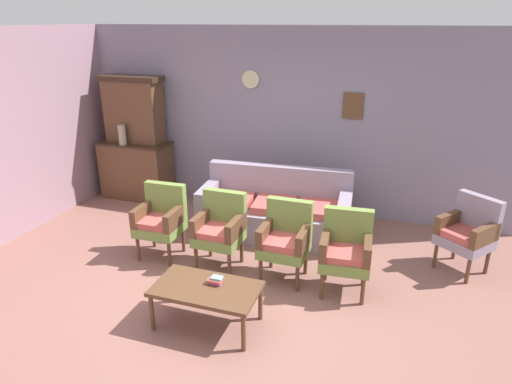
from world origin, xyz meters
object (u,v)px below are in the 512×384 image
object	(u,v)px
armchair_by_doorway	(285,238)
side_cabinet	(137,170)
floral_couch	(275,212)
book_stack_on_table	(215,281)
armchair_near_cabinet	(161,218)
vase_on_cabinet	(122,135)
armchair_row_middle	(346,249)
armchair_near_couch_end	(220,227)
wingback_chair_by_fireplace	(468,231)
coffee_table	(206,291)

from	to	relation	value
armchair_by_doorway	side_cabinet	bearing A→B (deg)	151.02
side_cabinet	floral_couch	size ratio (longest dim) A/B	0.56
armchair_by_doorway	book_stack_on_table	bearing A→B (deg)	-112.55
armchair_near_cabinet	book_stack_on_table	xyz separation A→B (m)	(1.17, -1.02, -0.04)
vase_on_cabinet	armchair_row_middle	world-z (taller)	vase_on_cabinet
armchair_near_couch_end	book_stack_on_table	xyz separation A→B (m)	(0.38, -1.02, -0.04)
floral_couch	armchair_near_cabinet	bearing A→B (deg)	-139.67
armchair_near_couch_end	wingback_chair_by_fireplace	xyz separation A→B (m)	(2.74, 0.81, 0.00)
vase_on_cabinet	floral_couch	size ratio (longest dim) A/B	0.15
armchair_row_middle	coffee_table	world-z (taller)	armchair_row_middle
floral_couch	book_stack_on_table	size ratio (longest dim) A/B	14.84
armchair_near_cabinet	armchair_near_couch_end	size ratio (longest dim) A/B	1.00
side_cabinet	armchair_near_couch_end	size ratio (longest dim) A/B	1.28
armchair_near_couch_end	armchair_by_doorway	bearing A→B (deg)	-1.28
coffee_table	book_stack_on_table	xyz separation A→B (m)	(0.06, 0.08, 0.08)
side_cabinet	armchair_row_middle	world-z (taller)	side_cabinet
armchair_row_middle	coffee_table	size ratio (longest dim) A/B	0.90
armchair_by_doorway	vase_on_cabinet	bearing A→B (deg)	154.33
armchair_row_middle	armchair_by_doorway	bearing A→B (deg)	176.01
armchair_row_middle	wingback_chair_by_fireplace	size ratio (longest dim) A/B	1.00
side_cabinet	coffee_table	world-z (taller)	side_cabinet
wingback_chair_by_fireplace	coffee_table	size ratio (longest dim) A/B	0.90
side_cabinet	armchair_row_middle	bearing A→B (deg)	-24.90
side_cabinet	armchair_by_doorway	xyz separation A→B (m)	(2.97, -1.65, 0.03)
armchair_by_doorway	armchair_row_middle	world-z (taller)	same
wingback_chair_by_fireplace	book_stack_on_table	world-z (taller)	wingback_chair_by_fireplace
side_cabinet	armchair_near_couch_end	bearing A→B (deg)	-36.82
vase_on_cabinet	armchair_row_middle	bearing A→B (deg)	-22.10
floral_couch	coffee_table	xyz separation A→B (m)	(-0.06, -2.09, 0.05)
armchair_near_couch_end	wingback_chair_by_fireplace	bearing A→B (deg)	16.54
armchair_near_cabinet	armchair_near_couch_end	xyz separation A→B (m)	(0.79, -0.01, 0.00)
side_cabinet	wingback_chair_by_fireplace	world-z (taller)	side_cabinet
floral_couch	armchair_near_couch_end	size ratio (longest dim) A/B	2.28
vase_on_cabinet	armchair_near_couch_end	world-z (taller)	vase_on_cabinet
side_cabinet	coffee_table	distance (m)	3.69
coffee_table	vase_on_cabinet	bearing A→B (deg)	135.32
armchair_by_doorway	wingback_chair_by_fireplace	world-z (taller)	same
armchair_near_couch_end	book_stack_on_table	bearing A→B (deg)	-69.42
vase_on_cabinet	armchair_near_couch_end	distance (m)	2.74
armchair_near_couch_end	wingback_chair_by_fireplace	distance (m)	2.86
armchair_near_couch_end	armchair_row_middle	xyz separation A→B (m)	(1.47, -0.06, 0.00)
side_cabinet	wingback_chair_by_fireplace	xyz separation A→B (m)	(4.92, -0.81, 0.03)
side_cabinet	armchair_near_cabinet	distance (m)	2.13
floral_couch	armchair_near_couch_end	world-z (taller)	same
floral_couch	wingback_chair_by_fireplace	size ratio (longest dim) A/B	2.28
armchair_by_doorway	armchair_row_middle	bearing A→B (deg)	-3.99
armchair_near_couch_end	armchair_row_middle	bearing A→B (deg)	-2.52
wingback_chair_by_fireplace	coffee_table	distance (m)	3.09
vase_on_cabinet	wingback_chair_by_fireplace	distance (m)	5.07
armchair_near_couch_end	armchair_by_doorway	distance (m)	0.80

